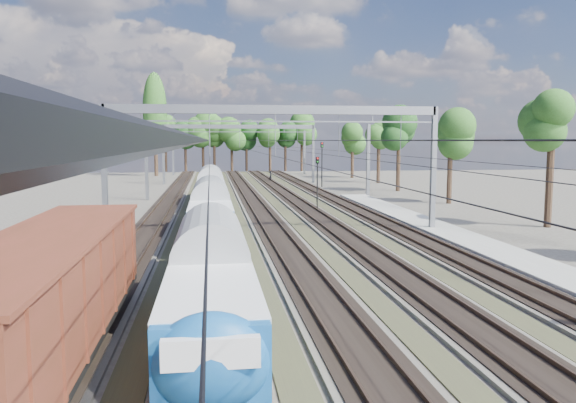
{
  "coord_description": "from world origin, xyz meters",
  "views": [
    {
      "loc": [
        -4.45,
        -8.72,
        6.6
      ],
      "look_at": [
        0.31,
        25.79,
        2.8
      ],
      "focal_mm": 35.0,
      "sensor_mm": 36.0,
      "label": 1
    }
  ],
  "objects": [
    {
      "name": "platform",
      "position": [
        12.0,
        20.0,
        0.15
      ],
      "size": [
        3.0,
        70.0,
        0.3
      ],
      "primitive_type": "cube",
      "color": "gray",
      "rests_on": "ground"
    },
    {
      "name": "poplar",
      "position": [
        -14.5,
        98.0,
        11.89
      ],
      "size": [
        4.4,
        4.4,
        19.04
      ],
      "color": "black",
      "rests_on": "ground"
    },
    {
      "name": "signal_near",
      "position": [
        5.47,
        43.0,
        3.21
      ],
      "size": [
        0.36,
        0.33,
        5.07
      ],
      "rotation": [
        0.0,
        0.0,
        -0.32
      ],
      "color": "black",
      "rests_on": "ground"
    },
    {
      "name": "signal_far",
      "position": [
        11.2,
        69.47,
        4.02
      ],
      "size": [
        0.44,
        0.4,
        6.35
      ],
      "rotation": [
        0.0,
        0.0,
        0.24
      ],
      "color": "black",
      "rests_on": "ground"
    },
    {
      "name": "track_bed",
      "position": [
        -0.0,
        45.0,
        0.1
      ],
      "size": [
        21.0,
        130.0,
        0.34
      ],
      "color": "#47423A",
      "rests_on": "ground"
    },
    {
      "name": "worker",
      "position": [
        5.18,
        81.71,
        0.86
      ],
      "size": [
        0.56,
        0.71,
        1.72
      ],
      "primitive_type": "imported",
      "rotation": [
        0.0,
        0.0,
        1.31
      ],
      "color": "black",
      "rests_on": "ground"
    },
    {
      "name": "freight_boxcar",
      "position": [
        -9.0,
        7.35,
        2.34
      ],
      "size": [
        3.08,
        14.86,
        3.83
      ],
      "color": "black",
      "rests_on": "ground"
    },
    {
      "name": "tree_belt",
      "position": [
        7.33,
        92.21,
        8.21
      ],
      "size": [
        39.33,
        101.98,
        11.82
      ],
      "color": "black",
      "rests_on": "ground"
    },
    {
      "name": "catenary",
      "position": [
        0.33,
        52.69,
        6.4
      ],
      "size": [
        25.65,
        130.0,
        9.0
      ],
      "color": "slate",
      "rests_on": "ground"
    },
    {
      "name": "emu_train",
      "position": [
        -4.5,
        30.18,
        2.29
      ],
      "size": [
        2.66,
        56.38,
        3.89
      ],
      "color": "black",
      "rests_on": "ground"
    }
  ]
}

